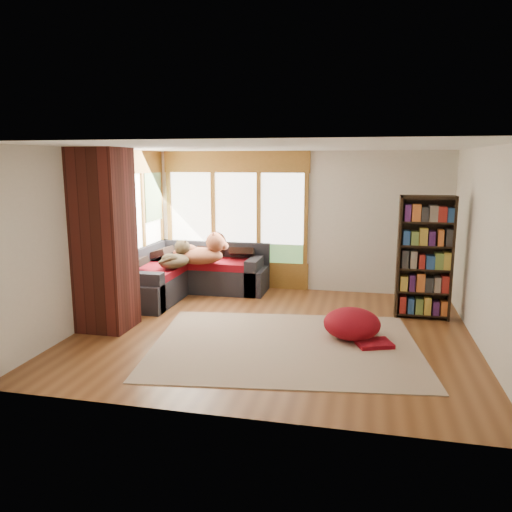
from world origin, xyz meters
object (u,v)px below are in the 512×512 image
at_px(bookshelf, 425,258).
at_px(brick_chimney, 104,240).
at_px(dog_brindle, 177,259).
at_px(sectional_sofa, 186,278).
at_px(dog_tan, 203,253).
at_px(pouf, 352,323).
at_px(area_rug, 285,345).

bearing_deg(bookshelf, brick_chimney, -161.92).
relative_size(bookshelf, dog_brindle, 2.41).
distance_m(sectional_sofa, dog_brindle, 0.61).
xyz_separation_m(dog_tan, dog_brindle, (-0.36, -0.36, -0.06)).
height_order(brick_chimney, sectional_sofa, brick_chimney).
relative_size(sectional_sofa, bookshelf, 1.15).
bearing_deg(dog_tan, dog_brindle, -142.26).
distance_m(sectional_sofa, pouf, 3.52).
bearing_deg(dog_brindle, brick_chimney, 176.04).
bearing_deg(dog_brindle, bookshelf, -80.57).
distance_m(pouf, dog_brindle, 3.37).
height_order(dog_tan, dog_brindle, dog_tan).
xyz_separation_m(brick_chimney, pouf, (3.51, 0.30, -1.08)).
xyz_separation_m(bookshelf, pouf, (-1.03, -1.18, -0.73)).
bearing_deg(sectional_sofa, area_rug, -44.42).
height_order(bookshelf, dog_tan, bookshelf).
bearing_deg(area_rug, sectional_sofa, 134.91).
distance_m(brick_chimney, pouf, 3.68).
distance_m(area_rug, dog_brindle, 2.93).
height_order(sectional_sofa, pouf, sectional_sofa).
relative_size(sectional_sofa, dog_tan, 2.22).
xyz_separation_m(sectional_sofa, bookshelf, (4.09, -0.57, 0.65)).
xyz_separation_m(brick_chimney, bookshelf, (4.54, 1.48, -0.35)).
relative_size(area_rug, dog_brindle, 4.41).
bearing_deg(dog_brindle, pouf, -101.97).
bearing_deg(dog_brindle, area_rug, -117.63).
bearing_deg(dog_tan, bookshelf, -15.07).
xyz_separation_m(bookshelf, dog_brindle, (-4.09, 0.14, -0.22)).
distance_m(sectional_sofa, dog_tan, 0.61).
relative_size(pouf, dog_tan, 0.79).
xyz_separation_m(area_rug, pouf, (0.85, 0.47, 0.22)).
bearing_deg(sectional_sofa, brick_chimney, -101.62).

